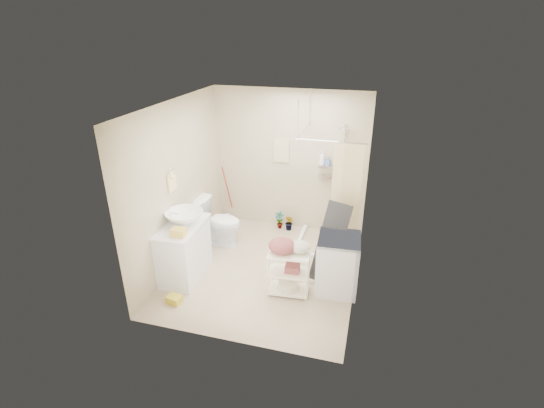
{
  "coord_description": "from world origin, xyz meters",
  "views": [
    {
      "loc": [
        1.5,
        -5.06,
        3.57
      ],
      "look_at": [
        0.04,
        0.25,
        1.05
      ],
      "focal_mm": 26.0,
      "sensor_mm": 36.0,
      "label": 1
    }
  ],
  "objects_px": {
    "toilet": "(218,221)",
    "laundry_rack": "(289,269)",
    "washing_machine": "(338,264)",
    "vanity": "(184,251)"
  },
  "relations": [
    {
      "from": "toilet",
      "to": "washing_machine",
      "type": "relative_size",
      "value": 0.98
    },
    {
      "from": "vanity",
      "to": "washing_machine",
      "type": "relative_size",
      "value": 1.15
    },
    {
      "from": "washing_machine",
      "to": "toilet",
      "type": "bearing_deg",
      "value": 156.18
    },
    {
      "from": "toilet",
      "to": "vanity",
      "type": "bearing_deg",
      "value": 178.38
    },
    {
      "from": "washing_machine",
      "to": "laundry_rack",
      "type": "xyz_separation_m",
      "value": [
        -0.66,
        -0.28,
        -0.03
      ]
    },
    {
      "from": "vanity",
      "to": "washing_machine",
      "type": "height_order",
      "value": "vanity"
    },
    {
      "from": "washing_machine",
      "to": "laundry_rack",
      "type": "bearing_deg",
      "value": -160.58
    },
    {
      "from": "toilet",
      "to": "washing_machine",
      "type": "distance_m",
      "value": 2.32
    },
    {
      "from": "vanity",
      "to": "laundry_rack",
      "type": "distance_m",
      "value": 1.64
    },
    {
      "from": "toilet",
      "to": "laundry_rack",
      "type": "distance_m",
      "value": 1.87
    }
  ]
}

